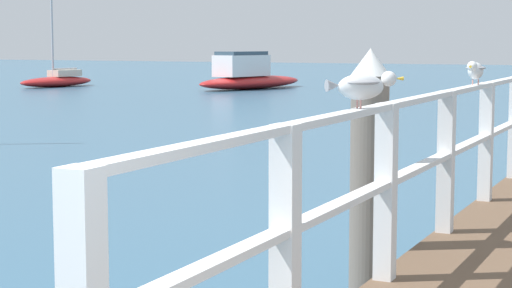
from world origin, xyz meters
The scene contains 5 objects.
dock_piling_near centered at (-1.48, 4.81, 1.01)m, with size 0.29×0.29×2.01m.
seagull_foreground centered at (-1.09, 3.49, 1.81)m, with size 0.39×0.35×0.21m.
seagull_background centered at (-1.10, 6.63, 1.81)m, with size 0.18×0.48×0.21m.
boat_1 centered at (-25.34, 31.95, 0.31)m, with size 1.86×4.39×4.77m.
boat_3 centered at (-16.61, 33.96, 0.54)m, with size 3.36×6.60×1.64m.
Camera 1 is at (0.58, -1.46, 2.06)m, focal length 63.26 mm.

